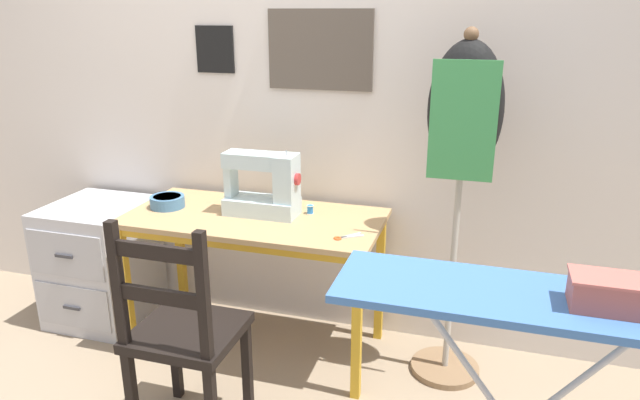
{
  "coord_description": "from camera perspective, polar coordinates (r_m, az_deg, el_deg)",
  "views": [
    {
      "loc": [
        1.04,
        -2.06,
        1.63
      ],
      "look_at": [
        0.34,
        0.27,
        0.83
      ],
      "focal_mm": 32.0,
      "sensor_mm": 36.0,
      "label": 1
    }
  ],
  "objects": [
    {
      "name": "fabric_bowl",
      "position": [
        2.92,
        -15.02,
        -0.12
      ],
      "size": [
        0.17,
        0.17,
        0.06
      ],
      "color": "teal",
      "rests_on": "sewing_table"
    },
    {
      "name": "storage_box",
      "position": [
        1.69,
        27.1,
        -8.29
      ],
      "size": [
        0.21,
        0.13,
        0.09
      ],
      "color": "#AD564C",
      "rests_on": "ironing_board"
    },
    {
      "name": "sewing_machine",
      "position": [
        2.69,
        -5.46,
        1.37
      ],
      "size": [
        0.36,
        0.16,
        0.32
      ],
      "color": "silver",
      "rests_on": "sewing_table"
    },
    {
      "name": "scissors",
      "position": [
        2.45,
        2.41,
        -3.75
      ],
      "size": [
        0.12,
        0.11,
        0.01
      ],
      "color": "silver",
      "rests_on": "sewing_table"
    },
    {
      "name": "wall_back",
      "position": [
        2.92,
        -4.21,
        11.26
      ],
      "size": [
        10.0,
        0.07,
        2.55
      ],
      "color": "silver",
      "rests_on": "ground_plane"
    },
    {
      "name": "ground_plane",
      "position": [
        2.82,
        -8.54,
        -17.26
      ],
      "size": [
        14.0,
        14.0,
        0.0
      ],
      "primitive_type": "plane",
      "color": "gray"
    },
    {
      "name": "sewing_table",
      "position": [
        2.74,
        -6.69,
        -3.23
      ],
      "size": [
        1.22,
        0.59,
        0.71
      ],
      "color": "tan",
      "rests_on": "ground_plane"
    },
    {
      "name": "ironing_board",
      "position": [
        1.72,
        20.08,
        -10.47
      ],
      "size": [
        1.09,
        0.33,
        0.89
      ],
      "color": "#3D6BAD",
      "rests_on": "ground_plane"
    },
    {
      "name": "wooden_chair",
      "position": [
        2.31,
        -13.47,
        -12.99
      ],
      "size": [
        0.4,
        0.38,
        0.95
      ],
      "color": "black",
      "rests_on": "ground_plane"
    },
    {
      "name": "thread_spool_near_machine",
      "position": [
        2.73,
        -0.99,
        -0.96
      ],
      "size": [
        0.04,
        0.04,
        0.04
      ],
      "color": "#2875C1",
      "rests_on": "sewing_table"
    },
    {
      "name": "dress_form",
      "position": [
        2.45,
        14.14,
        6.45
      ],
      "size": [
        0.32,
        0.32,
        1.58
      ],
      "color": "#846647",
      "rests_on": "ground_plane"
    },
    {
      "name": "filing_cabinet",
      "position": [
        3.37,
        -21.05,
        -5.77
      ],
      "size": [
        0.48,
        0.53,
        0.66
      ],
      "color": "#B7B7BC",
      "rests_on": "ground_plane"
    }
  ]
}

